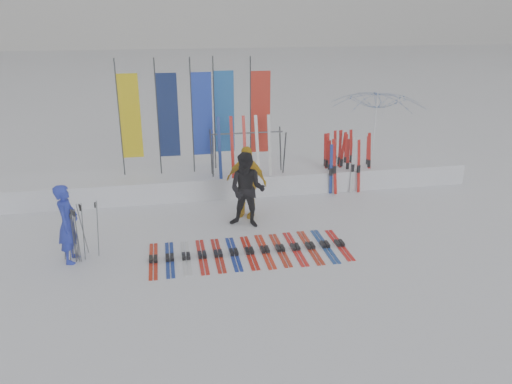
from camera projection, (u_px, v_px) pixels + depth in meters
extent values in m
plane|color=white|center=(261.00, 263.00, 10.43)|extent=(120.00, 120.00, 0.00)
cube|color=white|center=(230.00, 180.00, 14.56)|extent=(14.00, 1.60, 0.60)
imported|color=#1E2EB0|center=(68.00, 224.00, 10.26)|extent=(0.48, 0.66, 1.69)
imported|color=black|center=(247.00, 190.00, 11.92)|extent=(1.11, 1.01, 1.85)
imported|color=gold|center=(246.00, 182.00, 12.54)|extent=(1.15, 0.97, 1.84)
imported|color=white|center=(375.00, 131.00, 15.91)|extent=(3.45, 3.50, 2.67)
cube|color=#B61D0E|center=(153.00, 260.00, 10.51)|extent=(0.17, 1.65, 0.07)
cube|color=navy|center=(170.00, 258.00, 10.57)|extent=(0.17, 1.62, 0.07)
cube|color=silver|center=(186.00, 257.00, 10.63)|extent=(0.17, 1.56, 0.07)
cube|color=red|center=(202.00, 255.00, 10.69)|extent=(0.17, 1.62, 0.07)
cube|color=#B11E0E|center=(218.00, 254.00, 10.75)|extent=(0.17, 1.60, 0.07)
cube|color=navy|center=(234.00, 253.00, 10.81)|extent=(0.17, 1.60, 0.07)
cube|color=red|center=(249.00, 251.00, 10.87)|extent=(0.17, 1.61, 0.07)
cube|color=red|center=(265.00, 250.00, 10.93)|extent=(0.17, 1.66, 0.07)
cube|color=#B1230E|center=(280.00, 249.00, 10.99)|extent=(0.17, 1.62, 0.07)
cube|color=red|center=(295.00, 247.00, 11.05)|extent=(0.17, 1.67, 0.07)
cube|color=#B2230E|center=(310.00, 246.00, 11.11)|extent=(0.17, 1.69, 0.07)
cube|color=navy|center=(325.00, 245.00, 11.17)|extent=(0.17, 1.69, 0.07)
cube|color=red|center=(339.00, 244.00, 11.23)|extent=(0.17, 1.57, 0.07)
cylinder|color=#595B60|center=(65.00, 233.00, 10.41)|extent=(0.16, 0.08, 1.18)
cylinder|color=#595B60|center=(65.00, 236.00, 10.22)|extent=(0.05, 0.10, 1.24)
cylinder|color=#595B60|center=(77.00, 236.00, 10.32)|extent=(0.04, 0.07, 1.18)
cylinder|color=#595B60|center=(73.00, 239.00, 10.24)|extent=(0.04, 0.12, 1.14)
cylinder|color=#595B60|center=(76.00, 235.00, 10.33)|extent=(0.05, 0.16, 1.19)
cylinder|color=#595B60|center=(69.00, 237.00, 10.29)|extent=(0.09, 0.05, 1.15)
cylinder|color=#595B60|center=(78.00, 236.00, 10.29)|extent=(0.04, 0.03, 1.18)
cylinder|color=#595B60|center=(82.00, 229.00, 10.66)|extent=(0.14, 0.06, 1.17)
cylinder|color=#595B60|center=(72.00, 234.00, 10.41)|extent=(0.11, 0.13, 1.15)
cylinder|color=#595B60|center=(74.00, 235.00, 10.27)|extent=(0.05, 0.14, 1.23)
cylinder|color=#595B60|center=(83.00, 232.00, 10.40)|extent=(0.06, 0.11, 1.25)
cylinder|color=#595B60|center=(98.00, 229.00, 10.55)|extent=(0.09, 0.04, 1.26)
cylinder|color=#595B60|center=(70.00, 234.00, 10.44)|extent=(0.04, 0.03, 1.16)
cylinder|color=#383A3F|center=(120.00, 119.00, 13.52)|extent=(0.04, 0.04, 3.20)
cube|color=#DCC10B|center=(130.00, 116.00, 13.55)|extent=(0.55, 0.03, 2.30)
cylinder|color=#383A3F|center=(158.00, 118.00, 13.64)|extent=(0.04, 0.04, 3.20)
cube|color=#0B1B51|center=(168.00, 116.00, 13.67)|extent=(0.55, 0.03, 2.30)
cylinder|color=#383A3F|center=(192.00, 116.00, 13.80)|extent=(0.04, 0.04, 3.20)
cube|color=#1836BA|center=(202.00, 114.00, 13.83)|extent=(0.55, 0.03, 2.30)
cylinder|color=#383A3F|center=(214.00, 114.00, 14.11)|extent=(0.04, 0.04, 3.20)
cube|color=#175BAE|center=(224.00, 112.00, 14.15)|extent=(0.55, 0.03, 2.30)
cylinder|color=#383A3F|center=(251.00, 114.00, 14.06)|extent=(0.04, 0.04, 3.20)
cube|color=red|center=(261.00, 112.00, 14.09)|extent=(0.55, 0.03, 2.30)
cylinder|color=#383A3F|center=(213.00, 157.00, 13.55)|extent=(0.04, 0.30, 1.23)
cylinder|color=#383A3F|center=(211.00, 152.00, 14.01)|extent=(0.04, 0.30, 1.23)
cylinder|color=#383A3F|center=(284.00, 153.00, 13.90)|extent=(0.04, 0.30, 1.23)
cylinder|color=#383A3F|center=(280.00, 148.00, 14.36)|extent=(0.04, 0.30, 1.23)
cylinder|color=#383A3F|center=(248.00, 133.00, 13.76)|extent=(2.00, 0.04, 0.04)
cube|color=red|center=(330.00, 165.00, 14.47)|extent=(0.09, 0.03, 1.47)
cube|color=red|center=(325.00, 160.00, 14.82)|extent=(0.09, 0.03, 1.57)
cube|color=red|center=(339.00, 158.00, 14.76)|extent=(0.09, 0.04, 1.70)
cube|color=red|center=(369.00, 161.00, 14.55)|extent=(0.09, 0.05, 1.66)
cube|color=red|center=(327.00, 161.00, 14.58)|extent=(0.09, 0.03, 1.64)
cube|color=red|center=(340.00, 158.00, 14.84)|extent=(0.09, 0.04, 1.68)
cube|color=red|center=(359.00, 166.00, 14.24)|extent=(0.09, 0.04, 1.55)
cube|color=silver|center=(353.00, 165.00, 14.23)|extent=(0.09, 0.02, 1.61)
cube|color=red|center=(335.00, 156.00, 15.12)|extent=(0.09, 0.04, 1.60)
cube|color=red|center=(345.00, 158.00, 15.15)|extent=(0.09, 0.02, 1.48)
cube|color=silver|center=(333.00, 166.00, 14.31)|extent=(0.09, 0.03, 1.52)
cube|color=red|center=(335.00, 167.00, 14.07)|extent=(0.09, 0.03, 1.61)
cube|color=red|center=(341.00, 160.00, 14.64)|extent=(0.09, 0.03, 1.67)
cube|color=red|center=(351.00, 156.00, 15.10)|extent=(0.09, 0.03, 1.63)
cube|color=navy|center=(331.00, 169.00, 14.08)|extent=(0.09, 0.04, 1.48)
cube|color=red|center=(368.00, 160.00, 14.99)|extent=(0.09, 0.02, 1.46)
cube|color=red|center=(348.00, 164.00, 14.51)|extent=(0.09, 0.05, 1.51)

